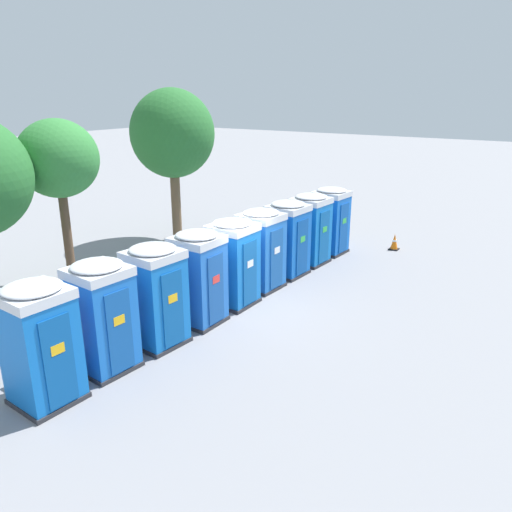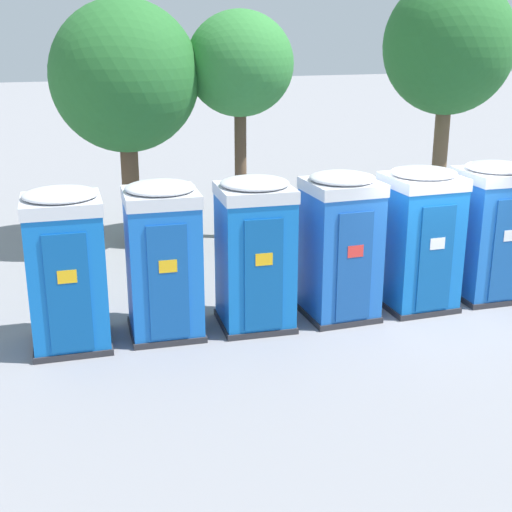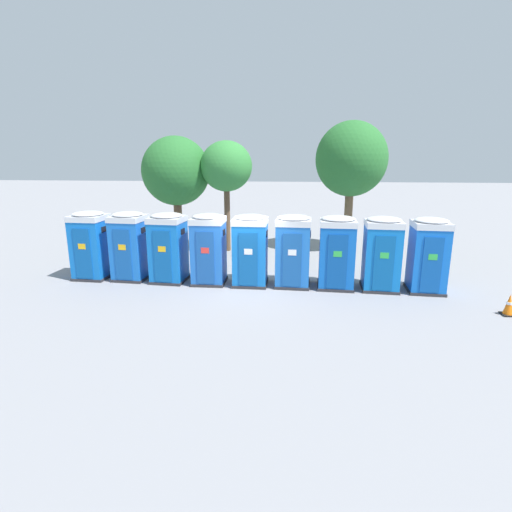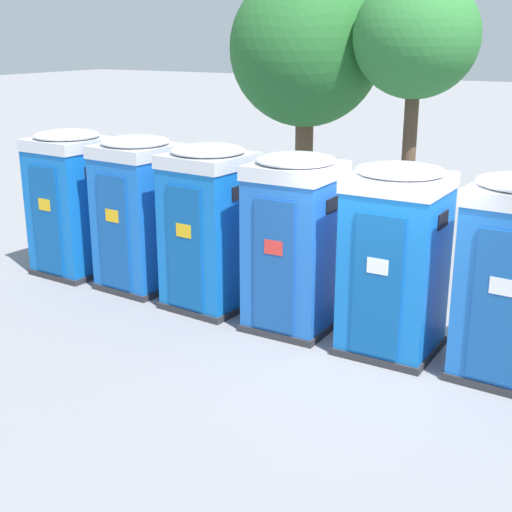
% 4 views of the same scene
% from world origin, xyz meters
% --- Properties ---
extents(ground_plane, '(120.00, 120.00, 0.00)m').
position_xyz_m(ground_plane, '(0.00, 0.00, 0.00)').
color(ground_plane, gray).
extents(portapotty_0, '(1.26, 1.26, 2.54)m').
position_xyz_m(portapotty_0, '(-6.03, 0.44, 1.28)').
color(portapotty_0, '#2D2D33').
rests_on(portapotty_0, ground).
extents(portapotty_1, '(1.26, 1.28, 2.54)m').
position_xyz_m(portapotty_1, '(-4.52, 0.44, 1.28)').
color(portapotty_1, '#2D2D33').
rests_on(portapotty_1, ground).
extents(portapotty_2, '(1.28, 1.28, 2.54)m').
position_xyz_m(portapotty_2, '(-3.01, 0.29, 1.28)').
color(portapotty_2, '#2D2D33').
rests_on(portapotty_2, ground).
extents(portapotty_3, '(1.18, 1.21, 2.54)m').
position_xyz_m(portapotty_3, '(-1.50, 0.21, 1.28)').
color(portapotty_3, '#2D2D33').
rests_on(portapotty_3, ground).
extents(portapotty_4, '(1.23, 1.21, 2.54)m').
position_xyz_m(portapotty_4, '(0.01, 0.17, 1.28)').
color(portapotty_4, '#2D2D33').
rests_on(portapotty_4, ground).
extents(portapotty_5, '(1.28, 1.26, 2.54)m').
position_xyz_m(portapotty_5, '(1.52, 0.18, 1.28)').
color(portapotty_5, '#2D2D33').
rests_on(portapotty_5, ground).
extents(portapotty_6, '(1.30, 1.26, 2.54)m').
position_xyz_m(portapotty_6, '(3.03, 0.11, 1.28)').
color(portapotty_6, '#2D2D33').
rests_on(portapotty_6, ground).
extents(portapotty_7, '(1.30, 1.27, 2.54)m').
position_xyz_m(portapotty_7, '(4.54, 0.04, 1.28)').
color(portapotty_7, '#2D2D33').
rests_on(portapotty_7, ground).
extents(portapotty_8, '(1.24, 1.27, 2.54)m').
position_xyz_m(portapotty_8, '(6.04, -0.04, 1.28)').
color(portapotty_8, '#2D2D33').
rests_on(portapotty_8, ground).
extents(street_tree_1, '(2.42, 2.42, 5.22)m').
position_xyz_m(street_tree_1, '(-1.66, 5.39, 4.00)').
color(street_tree_1, brown).
rests_on(street_tree_1, ground).
extents(street_tree_2, '(3.35, 3.35, 6.13)m').
position_xyz_m(street_tree_2, '(4.19, 6.12, 4.34)').
color(street_tree_2, brown).
rests_on(street_tree_2, ground).
extents(traffic_cone, '(0.36, 0.36, 0.64)m').
position_xyz_m(traffic_cone, '(7.79, -2.03, 0.31)').
color(traffic_cone, black).
rests_on(traffic_cone, ground).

